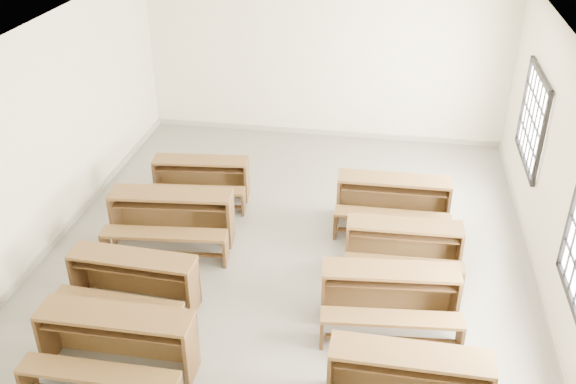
% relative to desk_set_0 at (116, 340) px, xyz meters
% --- Properties ---
extents(room, '(8.50, 8.50, 3.20)m').
position_rel_desk_set_0_xyz_m(room, '(1.58, 2.69, 1.69)').
color(room, slate).
rests_on(room, ground).
extents(desk_set_0, '(1.75, 0.91, 0.78)m').
position_rel_desk_set_0_xyz_m(desk_set_0, '(0.00, 0.00, 0.00)').
color(desk_set_0, brown).
rests_on(desk_set_0, ground).
extents(desk_set_1, '(1.67, 0.92, 0.73)m').
position_rel_desk_set_0_xyz_m(desk_set_1, '(-0.26, 1.15, -0.03)').
color(desk_set_1, brown).
rests_on(desk_set_1, ground).
extents(desk_set_2, '(1.87, 1.10, 0.80)m').
position_rel_desk_set_0_xyz_m(desk_set_2, '(-0.25, 2.66, 0.01)').
color(desk_set_2, brown).
rests_on(desk_set_2, ground).
extents(desk_set_3, '(1.63, 0.96, 0.70)m').
position_rel_desk_set_0_xyz_m(desk_set_3, '(-0.20, 4.00, -0.05)').
color(desk_set_3, brown).
rests_on(desk_set_3, ground).
extents(desk_set_4, '(1.68, 0.88, 0.75)m').
position_rel_desk_set_0_xyz_m(desk_set_4, '(3.22, -0.03, -0.02)').
color(desk_set_4, brown).
rests_on(desk_set_4, ground).
extents(desk_set_5, '(1.75, 1.03, 0.75)m').
position_rel_desk_set_0_xyz_m(desk_set_5, '(2.98, 1.39, -0.02)').
color(desk_set_5, brown).
rests_on(desk_set_5, ground).
extents(desk_set_6, '(1.61, 0.87, 0.71)m').
position_rel_desk_set_0_xyz_m(desk_set_6, '(3.14, 2.53, -0.04)').
color(desk_set_6, brown).
rests_on(desk_set_6, ground).
extents(desk_set_7, '(1.74, 0.92, 0.78)m').
position_rel_desk_set_0_xyz_m(desk_set_7, '(2.96, 3.73, -0.01)').
color(desk_set_7, brown).
rests_on(desk_set_7, ground).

